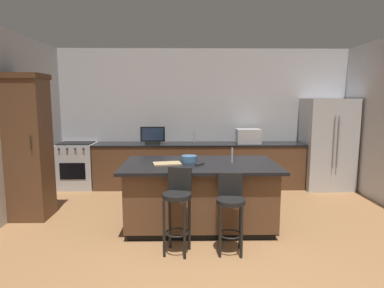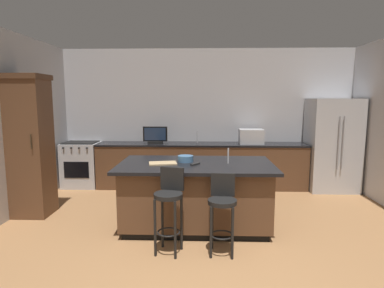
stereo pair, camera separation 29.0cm
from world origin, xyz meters
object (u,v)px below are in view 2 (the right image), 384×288
at_px(microwave, 251,136).
at_px(tv_remote, 195,164).
at_px(range_oven, 82,164).
at_px(tv_monitor, 155,136).
at_px(bar_stool_right, 222,207).
at_px(refrigerator, 332,145).
at_px(fruit_bowl, 185,159).
at_px(cutting_board, 163,163).
at_px(bar_stool_left, 169,202).
at_px(cabinet_tower, 30,143).
at_px(kitchen_island, 196,194).

xyz_separation_m(microwave, tv_remote, (-1.08, -2.21, -0.13)).
height_order(range_oven, microwave, microwave).
xyz_separation_m(tv_monitor, bar_stool_right, (1.20, -2.85, -0.51)).
height_order(refrigerator, microwave, refrigerator).
bearing_deg(fruit_bowl, cutting_board, -152.12).
bearing_deg(bar_stool_left, refrigerator, 56.76).
bearing_deg(cabinet_tower, cutting_board, -12.25).
distance_m(refrigerator, microwave, 1.61).
distance_m(kitchen_island, cutting_board, 0.66).
height_order(range_oven, cabinet_tower, cabinet_tower).
bearing_deg(kitchen_island, refrigerator, 37.12).
xyz_separation_m(refrigerator, microwave, (-1.60, 0.08, 0.15)).
bearing_deg(range_oven, refrigerator, -0.88).
xyz_separation_m(range_oven, tv_monitor, (1.56, -0.05, 0.61)).
relative_size(refrigerator, fruit_bowl, 8.10).
relative_size(microwave, tv_remote, 2.82).
bearing_deg(tv_remote, bar_stool_right, -28.21).
bearing_deg(range_oven, fruit_bowl, -41.19).
distance_m(bar_stool_right, fruit_bowl, 1.11).
bearing_deg(refrigerator, microwave, 177.15).
bearing_deg(range_oven, cutting_board, -47.60).
bearing_deg(bar_stool_right, tv_remote, 120.59).
height_order(kitchen_island, tv_remote, tv_remote).
xyz_separation_m(bar_stool_left, tv_remote, (0.29, 0.69, 0.32)).
height_order(tv_monitor, bar_stool_left, tv_monitor).
distance_m(kitchen_island, tv_monitor, 2.31).
distance_m(tv_monitor, tv_remote, 2.33).
bearing_deg(bar_stool_left, range_oven, 139.54).
bearing_deg(bar_stool_right, tv_monitor, 117.53).
bearing_deg(bar_stool_left, cabinet_tower, 165.35).
distance_m(refrigerator, tv_remote, 3.43).
bearing_deg(tv_remote, microwave, 99.77).
height_order(microwave, cutting_board, microwave).
xyz_separation_m(range_oven, bar_stool_left, (2.13, -2.90, 0.15)).
distance_m(microwave, bar_stool_right, 3.04).
bearing_deg(kitchen_island, range_oven, 139.17).
relative_size(refrigerator, bar_stool_right, 1.94).
xyz_separation_m(bar_stool_left, fruit_bowl, (0.14, 0.91, 0.36)).
distance_m(refrigerator, fruit_bowl, 3.42).
bearing_deg(refrigerator, cutting_board, -146.45).
bearing_deg(fruit_bowl, microwave, 58.36).
bearing_deg(cutting_board, tv_monitor, 101.01).
height_order(bar_stool_left, bar_stool_right, bar_stool_left).
bearing_deg(tv_remote, cutting_board, -150.56).
height_order(range_oven, tv_remote, tv_remote).
relative_size(range_oven, cabinet_tower, 0.43).
distance_m(fruit_bowl, cutting_board, 0.35).
bearing_deg(bar_stool_left, tv_remote, 80.55).
bearing_deg(tv_monitor, kitchen_island, -66.96).
relative_size(cabinet_tower, bar_stool_left, 2.16).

